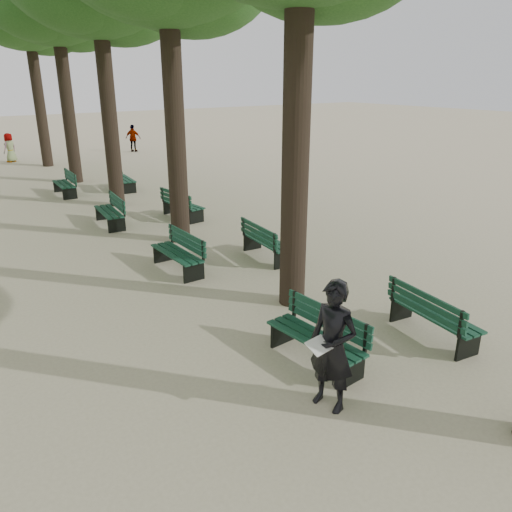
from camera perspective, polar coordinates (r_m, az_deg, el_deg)
ground at (r=7.59m, az=9.69°, el=-15.96°), size 120.00×120.00×0.00m
tree_central_5 at (r=28.08m, az=-24.91°, el=24.96°), size 6.00×6.00×9.95m
bench_left_0 at (r=8.25m, az=6.78°, el=-10.33°), size 0.71×1.84×0.92m
bench_left_1 at (r=12.00m, az=-8.95°, el=-0.47°), size 0.59×1.81×0.92m
bench_left_2 at (r=16.14m, az=-16.37°, el=4.29°), size 0.74×1.85×0.92m
bench_left_3 at (r=20.86m, az=-21.02°, el=7.22°), size 0.65×1.82×0.92m
bench_right_0 at (r=9.46m, az=19.56°, el=-7.26°), size 0.81×1.86×0.92m
bench_right_1 at (r=12.68m, az=1.30°, el=0.91°), size 0.75×1.85×0.92m
bench_right_2 at (r=16.51m, az=-8.34°, el=5.25°), size 0.76×1.85×0.92m
bench_right_3 at (r=21.19m, az=-14.83°, el=8.06°), size 0.75×1.85×0.92m
man_with_map at (r=6.95m, az=8.75°, el=-10.17°), size 0.72×0.83×1.91m
pedestrian_d at (r=30.21m, az=-26.32°, el=11.04°), size 0.79×0.67×1.52m
pedestrian_c at (r=31.86m, az=-13.86°, el=12.93°), size 0.89×0.89×1.61m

